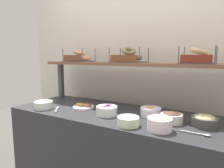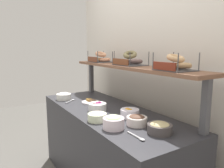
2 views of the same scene
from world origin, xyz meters
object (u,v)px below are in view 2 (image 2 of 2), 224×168
bowl_cream_cheese (64,96)px  serving_spoon_near_plate (71,101)px  bowl_potato_salad (97,116)px  bagel_basket_plain (175,64)px  bagel_basket_sesame (101,58)px  bagel_basket_poppy (130,61)px  bowl_chocolate_spread (137,120)px  serving_spoon_by_edge (138,137)px  bowl_scallion_spread (114,122)px  bowl_hummus (160,128)px  serving_plate_white (91,102)px  bowl_fruit_salad (130,113)px  bowl_beet_salad (97,107)px

bowl_cream_cheese → serving_spoon_near_plate: 0.14m
bowl_potato_salad → bagel_basket_plain: 0.76m
serving_spoon_near_plate → bagel_basket_sesame: bagel_basket_sesame is taller
bowl_cream_cheese → bowl_potato_salad: bowl_cream_cheese is taller
bowl_cream_cheese → bagel_basket_poppy: (0.65, 0.49, 0.44)m
bowl_chocolate_spread → serving_spoon_by_edge: (0.21, -0.15, -0.03)m
bowl_scallion_spread → bowl_chocolate_spread: bowl_scallion_spread is taller
bowl_potato_salad → bowl_hummus: bowl_hummus is taller
bowl_cream_cheese → serving_plate_white: bowl_cream_cheese is taller
serving_plate_white → serving_spoon_by_edge: (1.04, -0.15, -0.00)m
bowl_fruit_salad → serving_spoon_near_plate: bearing=-164.5°
bowl_scallion_spread → bowl_cream_cheese: (-1.11, -0.00, -0.01)m
bowl_cream_cheese → bowl_fruit_salad: 0.99m
serving_spoon_by_edge → bagel_basket_poppy: bearing=148.1°
bowl_scallion_spread → serving_plate_white: 0.82m
bowl_chocolate_spread → serving_spoon_near_plate: size_ratio=1.14×
bowl_chocolate_spread → bowl_hummus: 0.22m
bowl_beet_salad → bagel_basket_sesame: (-0.58, 0.36, 0.44)m
bowl_chocolate_spread → bowl_potato_salad: bearing=-138.4°
bowl_hummus → serving_spoon_by_edge: 0.19m
bowl_beet_salad → bagel_basket_poppy: size_ratio=0.56×
bowl_hummus → serving_spoon_by_edge: size_ratio=0.98×
bowl_hummus → serving_plate_white: (-1.04, -0.04, -0.03)m
bowl_cream_cheese → bowl_hummus: size_ratio=0.96×
bowl_fruit_salad → bowl_hummus: (0.41, -0.03, 0.00)m
bagel_basket_sesame → serving_spoon_by_edge: bearing=-18.2°
bowl_chocolate_spread → serving_spoon_by_edge: bearing=-35.9°
bowl_beet_salad → bagel_basket_plain: bagel_basket_plain is taller
bowl_chocolate_spread → serving_spoon_by_edge: size_ratio=0.90×
bowl_hummus → bagel_basket_poppy: bearing=160.6°
serving_spoon_near_plate → bagel_basket_sesame: size_ratio=0.52×
bowl_scallion_spread → bowl_fruit_salad: (-0.16, 0.27, -0.01)m
bowl_fruit_salad → bagel_basket_plain: size_ratio=0.60×
serving_plate_white → serving_spoon_by_edge: serving_plate_white is taller
bowl_cream_cheese → serving_plate_white: size_ratio=0.86×
bowl_cream_cheese → bowl_potato_salad: size_ratio=1.08×
bowl_potato_salad → serving_plate_white: bowl_potato_salad is taller
bowl_potato_salad → serving_plate_white: 0.62m
bagel_basket_poppy → bowl_cream_cheese: bearing=-143.1°
serving_spoon_near_plate → bagel_basket_plain: bagel_basket_plain is taller
bowl_potato_salad → bowl_cream_cheese: bearing=178.7°
bagel_basket_plain → bowl_hummus: bearing=-67.7°
bowl_fruit_salad → serving_spoon_by_edge: 0.46m
bowl_potato_salad → bagel_basket_poppy: 0.71m
bowl_cream_cheese → bowl_fruit_salad: size_ratio=1.03×
bowl_fruit_salad → bagel_basket_poppy: 0.58m
bagel_basket_sesame → bagel_basket_poppy: 0.60m
bowl_hummus → serving_spoon_by_edge: bowl_hummus is taller
bowl_chocolate_spread → bowl_hummus: size_ratio=0.91×
serving_plate_white → bowl_hummus: bearing=2.0°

